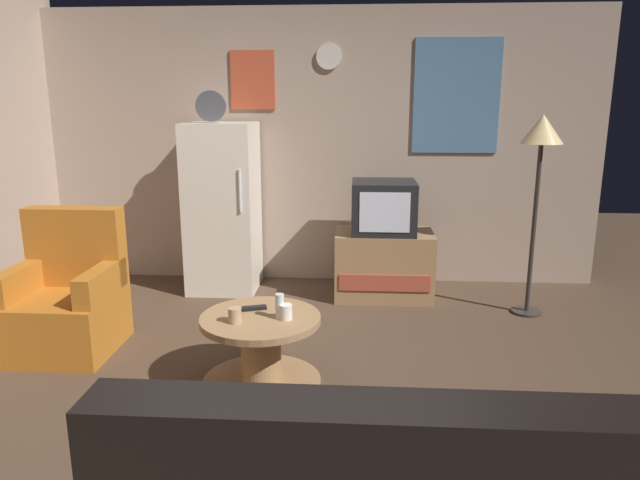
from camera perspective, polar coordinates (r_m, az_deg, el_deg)
ground_plane at (r=3.50m, az=-3.32°, el=-15.55°), size 12.00×12.00×0.00m
wall_with_art at (r=5.51m, az=-0.26°, el=8.97°), size 5.20×0.12×2.50m
fridge at (r=5.32m, az=-9.44°, el=3.16°), size 0.60×0.62×1.77m
tv_stand at (r=5.15m, az=6.21°, el=-2.39°), size 0.84×0.53×0.58m
crt_tv at (r=5.03m, az=6.20°, el=3.22°), size 0.54×0.51×0.44m
standing_lamp at (r=4.83m, az=20.72°, el=8.64°), size 0.32×0.32×1.59m
coffee_table at (r=3.60m, az=-5.75°, el=-10.71°), size 0.72×0.72×0.45m
wine_glass at (r=3.45m, az=-3.94°, el=-6.46°), size 0.05×0.05×0.15m
mug_ceramic_white at (r=3.45m, az=-3.35°, el=-7.00°), size 0.08×0.08×0.09m
mug_ceramic_tan at (r=3.42m, az=-8.29°, el=-7.27°), size 0.08×0.08×0.09m
remote_control at (r=3.62m, az=-6.42°, el=-6.60°), size 0.16×0.09×0.02m
armchair at (r=4.43m, az=-23.41°, el=-5.51°), size 0.68×0.68×0.96m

